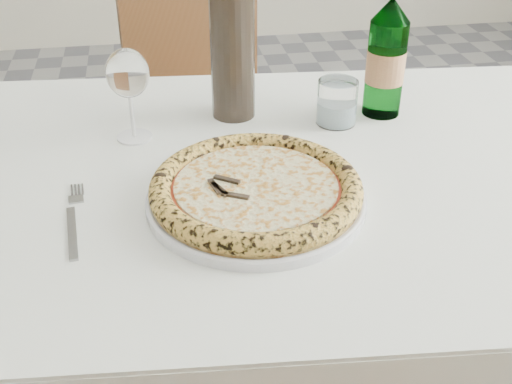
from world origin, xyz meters
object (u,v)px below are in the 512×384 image
at_px(dining_table, 246,219).
at_px(wine_glass, 128,76).
at_px(beer_bottle, 386,57).
at_px(wine_bottle, 232,43).
at_px(tumbler, 337,105).
at_px(chair_far, 202,94).
at_px(pizza, 256,188).
at_px(plate, 256,199).

bearing_deg(dining_table, wine_glass, 140.29).
height_order(beer_bottle, wine_bottle, wine_bottle).
relative_size(wine_glass, tumbler, 2.00).
bearing_deg(beer_bottle, dining_table, -149.49).
bearing_deg(chair_far, wine_glass, -104.42).
relative_size(pizza, beer_bottle, 1.14).
xyz_separation_m(dining_table, beer_bottle, (0.28, 0.17, 0.20)).
distance_m(dining_table, plate, 0.14).
distance_m(chair_far, tumbler, 0.76).
bearing_deg(chair_far, beer_bottle, -67.57).
distance_m(pizza, tumbler, 0.30).
bearing_deg(wine_glass, dining_table, -39.71).
height_order(plate, tumbler, tumbler).
height_order(pizza, beer_bottle, beer_bottle).
bearing_deg(pizza, wine_bottle, 87.75).
bearing_deg(chair_far, dining_table, -90.50).
relative_size(tumbler, beer_bottle, 0.30).
height_order(chair_far, tumbler, chair_far).
height_order(chair_far, wine_bottle, wine_bottle).
height_order(wine_glass, wine_bottle, wine_bottle).
bearing_deg(tumbler, beer_bottle, 15.52).
bearing_deg(tumbler, chair_far, 104.68).
bearing_deg(beer_bottle, chair_far, 112.43).
relative_size(chair_far, wine_bottle, 2.92).
bearing_deg(tumbler, dining_table, -143.35).
xyz_separation_m(plate, wine_bottle, (0.01, 0.31, 0.13)).
distance_m(plate, wine_bottle, 0.33).
bearing_deg(dining_table, wine_bottle, 86.65).
bearing_deg(dining_table, tumbler, 36.65).
distance_m(chair_far, wine_bottle, 0.72).
distance_m(chair_far, wine_glass, 0.79).
relative_size(pizza, wine_bottle, 0.95).
xyz_separation_m(dining_table, wine_glass, (-0.17, 0.14, 0.21)).
relative_size(dining_table, plate, 4.55).
bearing_deg(wine_bottle, pizza, -92.25).
xyz_separation_m(plate, pizza, (-0.00, 0.00, 0.02)).
distance_m(dining_table, chair_far, 0.84).
height_order(dining_table, plate, plate).
bearing_deg(dining_table, pizza, -90.01).
xyz_separation_m(pizza, tumbler, (0.19, 0.24, 0.01)).
bearing_deg(chair_far, tumbler, -75.32).
height_order(plate, beer_bottle, beer_bottle).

